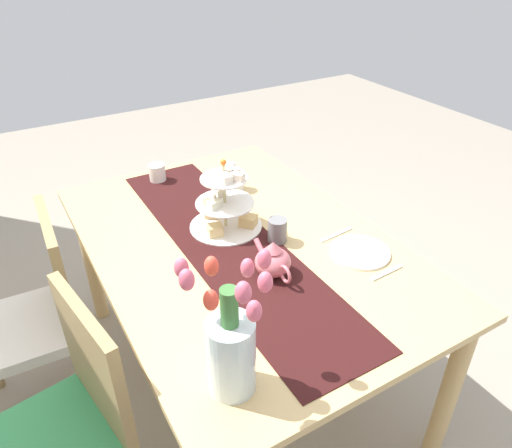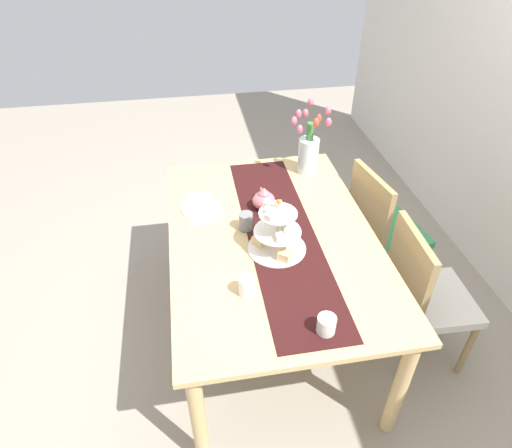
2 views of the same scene
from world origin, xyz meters
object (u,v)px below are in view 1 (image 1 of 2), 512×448
at_px(teapot, 273,261).
at_px(mug_grey, 277,230).
at_px(chair_left, 69,421).
at_px(chair_right, 38,311).
at_px(tiered_cake_stand, 225,206).
at_px(tulip_vase, 231,344).
at_px(dining_table, 240,260).
at_px(knife_left, 336,235).
at_px(dinner_plate_left, 360,252).
at_px(fork_left, 387,273).
at_px(cream_jug, 157,173).
at_px(mug_white_text, 236,180).

relative_size(teapot, mug_grey, 2.51).
height_order(chair_left, chair_right, same).
bearing_deg(tiered_cake_stand, tulip_vase, 153.92).
height_order(dining_table, teapot, teapot).
bearing_deg(knife_left, mug_grey, 69.23).
height_order(dinner_plate_left, fork_left, dinner_plate_left).
relative_size(tulip_vase, mug_grey, 4.76).
height_order(chair_right, mug_grey, chair_right).
bearing_deg(dinner_plate_left, chair_left, 88.41).
xyz_separation_m(fork_left, knife_left, (0.29, 0.00, 0.00)).
distance_m(chair_left, cream_jug, 1.20).
xyz_separation_m(teapot, dinner_plate_left, (-0.06, -0.36, -0.05)).
xyz_separation_m(chair_left, mug_white_text, (0.67, -0.97, 0.31)).
relative_size(dining_table, dinner_plate_left, 7.08).
height_order(dining_table, cream_jug, cream_jug).
relative_size(cream_jug, knife_left, 0.50).
bearing_deg(cream_jug, dinner_plate_left, -155.20).
bearing_deg(dinner_plate_left, mug_white_text, 12.80).
bearing_deg(tulip_vase, mug_white_text, -28.86).
bearing_deg(teapot, knife_left, -76.45).
xyz_separation_m(tulip_vase, mug_white_text, (1.01, -0.55, -0.11)).
bearing_deg(chair_left, dining_table, -70.43).
distance_m(knife_left, mug_grey, 0.25).
bearing_deg(mug_grey, chair_right, 66.97).
bearing_deg(tiered_cake_stand, knife_left, -128.18).
relative_size(teapot, mug_white_text, 2.51).
relative_size(chair_left, cream_jug, 10.71).
bearing_deg(dining_table, cream_jug, 7.82).
xyz_separation_m(dining_table, chair_left, (-0.27, 0.77, -0.16)).
relative_size(dining_table, chair_left, 1.79).
height_order(chair_right, cream_jug, chair_right).
xyz_separation_m(chair_left, fork_left, (-0.18, -1.13, 0.26)).
xyz_separation_m(tiered_cake_stand, cream_jug, (0.55, 0.09, -0.06)).
xyz_separation_m(chair_left, dinner_plate_left, (-0.03, -1.13, 0.27)).
distance_m(chair_left, knife_left, 1.17).
xyz_separation_m(dining_table, chair_right, (0.31, 0.77, -0.16)).
distance_m(cream_jug, knife_left, 0.95).
height_order(tiered_cake_stand, knife_left, tiered_cake_stand).
bearing_deg(chair_left, tiered_cake_stand, -62.96).
bearing_deg(knife_left, tiered_cake_stand, 51.82).
bearing_deg(mug_grey, cream_jug, 16.60).
xyz_separation_m(cream_jug, dinner_plate_left, (-0.98, -0.45, -0.04)).
xyz_separation_m(chair_right, tulip_vase, (-0.92, -0.42, 0.42)).
distance_m(chair_left, fork_left, 1.18).
bearing_deg(mug_grey, tulip_vase, 137.72).
bearing_deg(teapot, mug_grey, -36.80).
bearing_deg(dinner_plate_left, knife_left, 0.00).
bearing_deg(fork_left, cream_jug, 21.91).
relative_size(dining_table, tiered_cake_stand, 5.36).
relative_size(chair_right, tulip_vase, 2.01).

